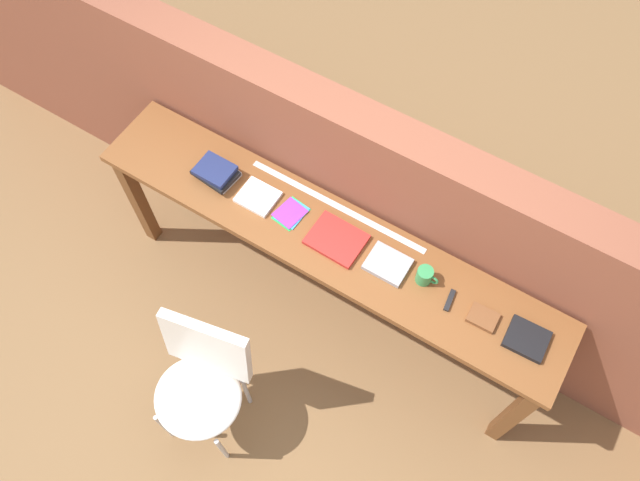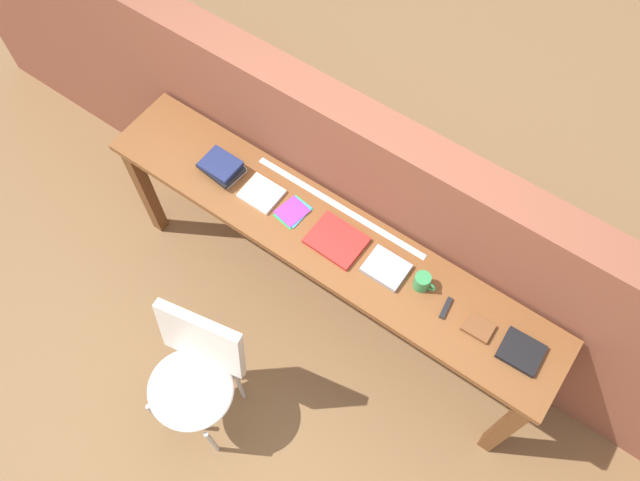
% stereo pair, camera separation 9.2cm
% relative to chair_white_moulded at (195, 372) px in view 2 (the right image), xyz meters
% --- Properties ---
extents(ground_plane, '(40.00, 40.00, 0.00)m').
position_rel_chair_white_moulded_xyz_m(ground_plane, '(0.19, 0.54, -0.53)').
color(ground_plane, brown).
extents(brick_wall_back, '(6.00, 0.20, 1.41)m').
position_rel_chair_white_moulded_xyz_m(brick_wall_back, '(0.19, 1.18, 0.18)').
color(brick_wall_back, brown).
rests_on(brick_wall_back, ground).
extents(sideboard, '(2.50, 0.44, 0.88)m').
position_rel_chair_white_moulded_xyz_m(sideboard, '(0.19, 0.84, 0.21)').
color(sideboard, brown).
rests_on(sideboard, ground).
extents(chair_white_moulded, '(0.52, 0.53, 0.89)m').
position_rel_chair_white_moulded_xyz_m(chair_white_moulded, '(0.00, 0.00, 0.00)').
color(chair_white_moulded, silver).
rests_on(chair_white_moulded, ground).
extents(book_stack_leftmost, '(0.23, 0.19, 0.08)m').
position_rel_chair_white_moulded_xyz_m(book_stack_leftmost, '(-0.46, 0.84, 0.39)').
color(book_stack_leftmost, '#9E9EA3').
rests_on(book_stack_leftmost, sideboard).
extents(magazine_cycling, '(0.19, 0.17, 0.02)m').
position_rel_chair_white_moulded_xyz_m(magazine_cycling, '(-0.20, 0.85, 0.36)').
color(magazine_cycling, white).
rests_on(magazine_cycling, sideboard).
extents(pamphlet_pile_colourful, '(0.15, 0.18, 0.01)m').
position_rel_chair_white_moulded_xyz_m(pamphlet_pile_colourful, '(-0.01, 0.86, 0.36)').
color(pamphlet_pile_colourful, green).
rests_on(pamphlet_pile_colourful, sideboard).
extents(book_open_centre, '(0.27, 0.21, 0.02)m').
position_rel_chair_white_moulded_xyz_m(book_open_centre, '(0.26, 0.85, 0.36)').
color(book_open_centre, red).
rests_on(book_open_centre, sideboard).
extents(book_grey_hardcover, '(0.20, 0.16, 0.03)m').
position_rel_chair_white_moulded_xyz_m(book_grey_hardcover, '(0.53, 0.86, 0.37)').
color(book_grey_hardcover, '#9E9EA3').
rests_on(book_grey_hardcover, sideboard).
extents(mug, '(0.11, 0.08, 0.09)m').
position_rel_chair_white_moulded_xyz_m(mug, '(0.71, 0.88, 0.40)').
color(mug, '#338C4C').
rests_on(mug, sideboard).
extents(multitool_folded, '(0.04, 0.11, 0.02)m').
position_rel_chair_white_moulded_xyz_m(multitool_folded, '(0.86, 0.85, 0.36)').
color(multitool_folded, black).
rests_on(multitool_folded, sideboard).
extents(leather_journal_brown, '(0.13, 0.10, 0.02)m').
position_rel_chair_white_moulded_xyz_m(leather_journal_brown, '(1.03, 0.85, 0.37)').
color(leather_journal_brown, brown).
rests_on(leather_journal_brown, sideboard).
extents(book_repair_rightmost, '(0.19, 0.17, 0.03)m').
position_rel_chair_white_moulded_xyz_m(book_repair_rightmost, '(1.23, 0.85, 0.37)').
color(book_repair_rightmost, black).
rests_on(book_repair_rightmost, sideboard).
extents(ruler_metal_back_edge, '(0.99, 0.03, 0.00)m').
position_rel_chair_white_moulded_xyz_m(ruler_metal_back_edge, '(0.16, 1.01, 0.35)').
color(ruler_metal_back_edge, silver).
rests_on(ruler_metal_back_edge, sideboard).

